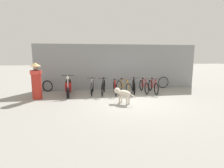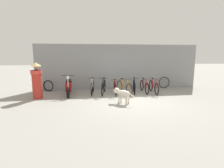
{
  "view_description": "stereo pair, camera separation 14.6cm",
  "coord_description": "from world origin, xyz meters",
  "px_view_note": "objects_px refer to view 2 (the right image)",
  "views": [
    {
      "loc": [
        -2.1,
        -7.39,
        2.06
      ],
      "look_at": [
        -0.75,
        0.92,
        0.65
      ],
      "focal_mm": 28.0,
      "sensor_mm": 36.0,
      "label": 1
    },
    {
      "loc": [
        -1.96,
        -7.41,
        2.06
      ],
      "look_at": [
        -0.75,
        0.92,
        0.65
      ],
      "focal_mm": 28.0,
      "sensor_mm": 36.0,
      "label": 2
    }
  ],
  "objects_px": {
    "bicycle_3": "(124,87)",
    "bicycle_6": "(154,87)",
    "bicycle_4": "(134,86)",
    "spare_tire_right": "(164,83)",
    "bicycle_5": "(144,86)",
    "bicycle_0": "(92,87)",
    "bicycle_1": "(104,87)",
    "motorcycle": "(69,87)",
    "spare_tire_left": "(48,86)",
    "person_in_robes": "(37,80)",
    "bicycle_2": "(115,88)",
    "stray_dog": "(122,93)"
  },
  "relations": [
    {
      "from": "bicycle_3",
      "to": "bicycle_6",
      "type": "distance_m",
      "value": 1.64
    },
    {
      "from": "bicycle_4",
      "to": "spare_tire_right",
      "type": "relative_size",
      "value": 2.3
    },
    {
      "from": "bicycle_4",
      "to": "bicycle_5",
      "type": "height_order",
      "value": "bicycle_4"
    },
    {
      "from": "bicycle_0",
      "to": "bicycle_1",
      "type": "bearing_deg",
      "value": 83.69
    },
    {
      "from": "bicycle_5",
      "to": "motorcycle",
      "type": "distance_m",
      "value": 4.07
    },
    {
      "from": "bicycle_1",
      "to": "spare_tire_right",
      "type": "relative_size",
      "value": 2.46
    },
    {
      "from": "bicycle_3",
      "to": "bicycle_5",
      "type": "height_order",
      "value": "bicycle_3"
    },
    {
      "from": "spare_tire_left",
      "to": "bicycle_0",
      "type": "bearing_deg",
      "value": -21.81
    },
    {
      "from": "person_in_robes",
      "to": "spare_tire_left",
      "type": "xyz_separation_m",
      "value": [
        0.15,
        1.64,
        -0.57
      ]
    },
    {
      "from": "bicycle_1",
      "to": "bicycle_6",
      "type": "height_order",
      "value": "bicycle_1"
    },
    {
      "from": "bicycle_2",
      "to": "stray_dog",
      "type": "bearing_deg",
      "value": 4.94
    },
    {
      "from": "bicycle_0",
      "to": "bicycle_5",
      "type": "distance_m",
      "value": 2.85
    },
    {
      "from": "bicycle_3",
      "to": "stray_dog",
      "type": "distance_m",
      "value": 1.88
    },
    {
      "from": "bicycle_0",
      "to": "bicycle_6",
      "type": "bearing_deg",
      "value": 92.66
    },
    {
      "from": "spare_tire_left",
      "to": "bicycle_2",
      "type": "bearing_deg",
      "value": -18.47
    },
    {
      "from": "bicycle_4",
      "to": "bicycle_0",
      "type": "bearing_deg",
      "value": -79.06
    },
    {
      "from": "bicycle_2",
      "to": "stray_dog",
      "type": "xyz_separation_m",
      "value": [
        0.01,
        -1.82,
        0.1
      ]
    },
    {
      "from": "bicycle_5",
      "to": "motorcycle",
      "type": "xyz_separation_m",
      "value": [
        -4.07,
        -0.03,
        0.09
      ]
    },
    {
      "from": "bicycle_0",
      "to": "bicycle_2",
      "type": "distance_m",
      "value": 1.21
    },
    {
      "from": "bicycle_2",
      "to": "motorcycle",
      "type": "xyz_separation_m",
      "value": [
        -2.41,
        0.15,
        0.08
      ]
    },
    {
      "from": "motorcycle",
      "to": "bicycle_2",
      "type": "bearing_deg",
      "value": 84.34
    },
    {
      "from": "bicycle_5",
      "to": "spare_tire_left",
      "type": "distance_m",
      "value": 5.42
    },
    {
      "from": "motorcycle",
      "to": "person_in_robes",
      "type": "relative_size",
      "value": 1.13
    },
    {
      "from": "bicycle_6",
      "to": "spare_tire_right",
      "type": "bearing_deg",
      "value": 140.29
    },
    {
      "from": "bicycle_2",
      "to": "stray_dog",
      "type": "height_order",
      "value": "bicycle_2"
    },
    {
      "from": "bicycle_0",
      "to": "bicycle_4",
      "type": "height_order",
      "value": "bicycle_0"
    },
    {
      "from": "spare_tire_right",
      "to": "bicycle_3",
      "type": "bearing_deg",
      "value": -156.73
    },
    {
      "from": "bicycle_1",
      "to": "person_in_robes",
      "type": "distance_m",
      "value": 3.28
    },
    {
      "from": "bicycle_1",
      "to": "spare_tire_left",
      "type": "distance_m",
      "value": 3.25
    },
    {
      "from": "motorcycle",
      "to": "stray_dog",
      "type": "distance_m",
      "value": 3.12
    },
    {
      "from": "bicycle_2",
      "to": "spare_tire_left",
      "type": "bearing_deg",
      "value": -103.86
    },
    {
      "from": "bicycle_0",
      "to": "bicycle_6",
      "type": "distance_m",
      "value": 3.32
    },
    {
      "from": "motorcycle",
      "to": "spare_tire_right",
      "type": "bearing_deg",
      "value": 98.43
    },
    {
      "from": "bicycle_1",
      "to": "bicycle_4",
      "type": "xyz_separation_m",
      "value": [
        1.69,
        0.08,
        -0.02
      ]
    },
    {
      "from": "bicycle_3",
      "to": "person_in_robes",
      "type": "bearing_deg",
      "value": -100.72
    },
    {
      "from": "bicycle_3",
      "to": "bicycle_4",
      "type": "bearing_deg",
      "value": 90.29
    },
    {
      "from": "stray_dog",
      "to": "spare_tire_right",
      "type": "bearing_deg",
      "value": -89.57
    },
    {
      "from": "bicycle_6",
      "to": "stray_dog",
      "type": "relative_size",
      "value": 1.9
    },
    {
      "from": "bicycle_4",
      "to": "spare_tire_left",
      "type": "relative_size",
      "value": 2.53
    },
    {
      "from": "bicycle_6",
      "to": "spare_tire_left",
      "type": "xyz_separation_m",
      "value": [
        -5.79,
        1.23,
        -0.02
      ]
    },
    {
      "from": "bicycle_0",
      "to": "stray_dog",
      "type": "xyz_separation_m",
      "value": [
        1.19,
        -2.05,
        0.07
      ]
    },
    {
      "from": "bicycle_2",
      "to": "bicycle_5",
      "type": "xyz_separation_m",
      "value": [
        1.67,
        0.18,
        -0.01
      ]
    },
    {
      "from": "person_in_robes",
      "to": "bicycle_5",
      "type": "bearing_deg",
      "value": -156.17
    },
    {
      "from": "bicycle_0",
      "to": "spare_tire_right",
      "type": "height_order",
      "value": "bicycle_0"
    },
    {
      "from": "spare_tire_left",
      "to": "bicycle_4",
      "type": "bearing_deg",
      "value": -12.39
    },
    {
      "from": "bicycle_4",
      "to": "motorcycle",
      "type": "distance_m",
      "value": 3.5
    },
    {
      "from": "bicycle_5",
      "to": "bicycle_6",
      "type": "relative_size",
      "value": 0.96
    },
    {
      "from": "bicycle_4",
      "to": "bicycle_6",
      "type": "relative_size",
      "value": 0.96
    },
    {
      "from": "bicycle_1",
      "to": "motorcycle",
      "type": "distance_m",
      "value": 1.8
    },
    {
      "from": "stray_dog",
      "to": "bicycle_0",
      "type": "bearing_deg",
      "value": -11.99
    }
  ]
}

